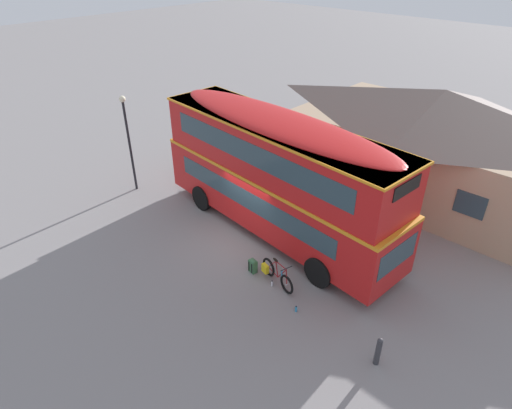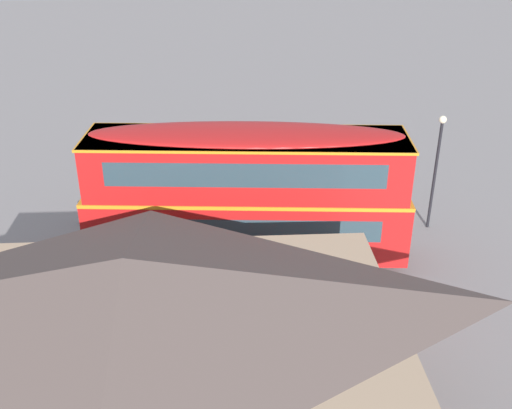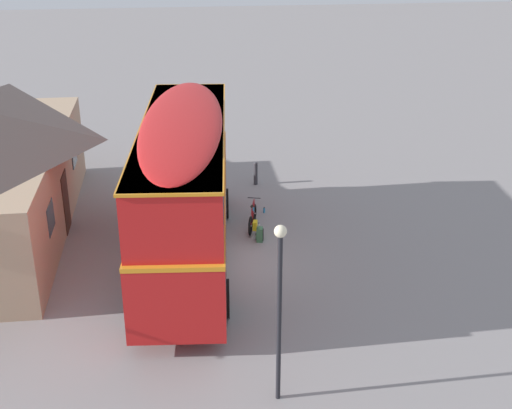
# 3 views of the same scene
# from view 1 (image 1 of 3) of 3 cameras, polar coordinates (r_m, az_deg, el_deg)

# --- Properties ---
(ground_plane) EXTENTS (120.00, 120.00, 0.00)m
(ground_plane) POSITION_cam_1_polar(r_m,az_deg,el_deg) (17.09, -1.33, -4.55)
(ground_plane) COLOR gray
(double_decker_bus) EXTENTS (10.84, 3.38, 4.79)m
(double_decker_bus) POSITION_cam_1_polar(r_m,az_deg,el_deg) (16.24, 2.74, 4.30)
(double_decker_bus) COLOR black
(double_decker_bus) RESTS_ON ground
(touring_bicycle) EXTENTS (1.71, 0.59, 0.99)m
(touring_bicycle) POSITION_cam_1_polar(r_m,az_deg,el_deg) (14.88, 2.64, -9.12)
(touring_bicycle) COLOR black
(touring_bicycle) RESTS_ON ground
(backpack_on_ground) EXTENTS (0.32, 0.30, 0.54)m
(backpack_on_ground) POSITION_cam_1_polar(r_m,az_deg,el_deg) (15.36, -0.41, -8.01)
(backpack_on_ground) COLOR #386642
(backpack_on_ground) RESTS_ON ground
(water_bottle_blue_sports) EXTENTS (0.08, 0.08, 0.21)m
(water_bottle_blue_sports) POSITION_cam_1_polar(r_m,az_deg,el_deg) (14.10, 5.29, -13.51)
(water_bottle_blue_sports) COLOR #338CBF
(water_bottle_blue_sports) RESTS_ON ground
(water_bottle_clear_plastic) EXTENTS (0.07, 0.07, 0.22)m
(water_bottle_clear_plastic) POSITION_cam_1_polar(r_m,az_deg,el_deg) (14.92, 2.12, -10.33)
(water_bottle_clear_plastic) COLOR silver
(water_bottle_clear_plastic) RESTS_ON ground
(pub_building) EXTENTS (12.17, 7.05, 4.72)m
(pub_building) POSITION_cam_1_polar(r_m,az_deg,el_deg) (21.01, 22.45, 7.69)
(pub_building) COLOR tan
(pub_building) RESTS_ON ground
(street_lamp) EXTENTS (0.28, 0.28, 4.47)m
(street_lamp) POSITION_cam_1_polar(r_m,az_deg,el_deg) (20.12, -16.50, 8.94)
(street_lamp) COLOR black
(street_lamp) RESTS_ON ground
(kerb_bollard) EXTENTS (0.16, 0.16, 0.97)m
(kerb_bollard) POSITION_cam_1_polar(r_m,az_deg,el_deg) (12.85, 15.78, -18.04)
(kerb_bollard) COLOR #333338
(kerb_bollard) RESTS_ON ground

